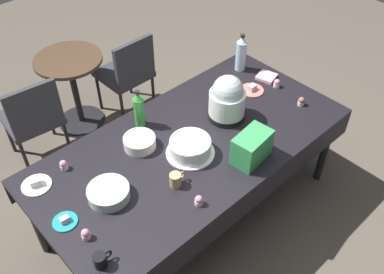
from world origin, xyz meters
name	(u,v)px	position (x,y,z in m)	size (l,w,h in m)	color
ground	(192,210)	(0.00, 0.00, 0.00)	(9.00, 9.00, 0.00)	brown
potluck_table	(192,149)	(0.00, 0.00, 0.69)	(2.20, 1.10, 0.75)	black
frosted_layer_cake	(190,147)	(-0.08, -0.07, 0.81)	(0.32, 0.32, 0.12)	silver
slow_cooker	(227,99)	(0.36, 0.03, 0.91)	(0.27, 0.27, 0.34)	black
glass_salad_bowl	(109,193)	(-0.68, -0.01, 0.79)	(0.25, 0.25, 0.07)	#B2C6BC
ceramic_snack_bowl	(140,142)	(-0.28, 0.21, 0.79)	(0.22, 0.22, 0.08)	silver
dessert_plate_coral	(252,89)	(0.74, 0.11, 0.76)	(0.18, 0.18, 0.05)	#E07266
dessert_plate_white	(36,184)	(-0.96, 0.37, 0.76)	(0.18, 0.18, 0.05)	white
dessert_plate_teal	(65,221)	(-0.97, 0.01, 0.76)	(0.14, 0.14, 0.04)	teal
cupcake_vanilla	(86,234)	(-0.94, -0.16, 0.78)	(0.05, 0.05, 0.07)	beige
cupcake_cocoa	(64,165)	(-0.76, 0.38, 0.78)	(0.05, 0.05, 0.07)	beige
cupcake_rose	(301,101)	(0.87, -0.25, 0.78)	(0.05, 0.05, 0.07)	beige
cupcake_lemon	(277,83)	(0.92, 0.01, 0.78)	(0.05, 0.05, 0.07)	beige
cupcake_mint	(199,201)	(-0.33, -0.41, 0.78)	(0.05, 0.05, 0.07)	beige
soda_bottle_lime_soda	(139,110)	(-0.14, 0.38, 0.89)	(0.07, 0.07, 0.29)	green
soda_bottle_water	(241,54)	(0.89, 0.38, 0.90)	(0.08, 0.08, 0.32)	silver
coffee_mug_tan	(176,180)	(-0.33, -0.21, 0.80)	(0.11, 0.07, 0.09)	tan
coffee_mug_black	(101,260)	(-0.97, -0.35, 0.79)	(0.11, 0.07, 0.08)	black
soda_carton	(252,147)	(0.18, -0.37, 0.85)	(0.26, 0.16, 0.20)	#338C4C
paper_napkin_stack	(266,77)	(0.95, 0.14, 0.76)	(0.14, 0.14, 0.02)	pink
maroon_chair_left	(33,116)	(-0.56, 1.31, 0.49)	(0.48, 0.48, 0.85)	#333338
maroon_chair_right	(128,71)	(0.40, 1.31, 0.49)	(0.45, 0.45, 0.85)	#333338
round_cafe_table	(72,79)	(-0.05, 1.54, 0.50)	(0.60, 0.60, 0.72)	#473323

